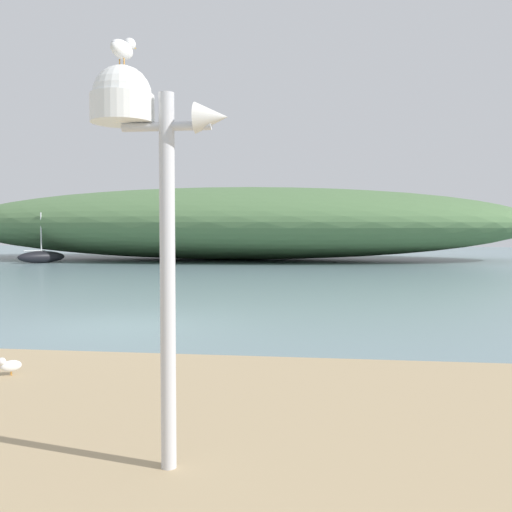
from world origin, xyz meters
The scene contains 6 objects.
ground_plane centered at (0.00, 0.00, 0.00)m, with size 120.00×120.00×0.00m, color gray.
distant_hill centered at (-2.70, 28.46, 2.49)m, with size 40.92×15.48×4.99m, color #517547.
mast_structure centered at (2.99, -7.58, 2.76)m, with size 1.07×0.49×3.13m.
seagull_on_radar centered at (2.86, -7.57, 3.47)m, with size 0.17×0.35×0.24m.
sailboat_off_point centered at (-13.51, 21.99, 0.38)m, with size 2.62×2.76×3.13m.
seagull_mid_strand centered at (0.38, -5.06, 0.34)m, with size 0.29×0.30×0.24m.
Camera 1 is at (4.49, -11.94, 2.07)m, focal length 40.88 mm.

